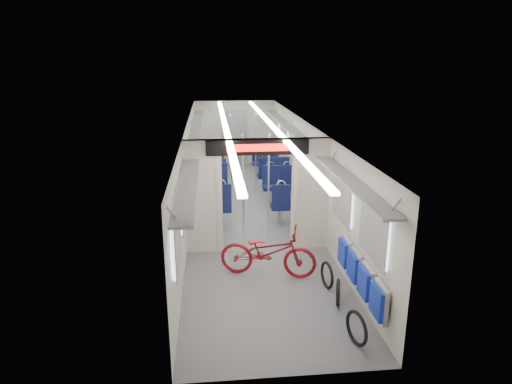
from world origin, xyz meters
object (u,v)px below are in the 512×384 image
seat_bay_near_right (284,191)px  stanchion_near_right (269,187)px  bike_hoop_c (327,276)px  stanchion_far_left (231,155)px  bicycle (268,252)px  flip_bench (360,274)px  seat_bay_far_right (269,164)px  stanchion_far_right (256,154)px  bike_hoop_a (356,330)px  seat_bay_far_left (210,166)px  bike_hoop_b (338,294)px  seat_bay_near_left (211,191)px  stanchion_near_left (243,187)px

seat_bay_near_right → stanchion_near_right: bearing=-110.1°
bike_hoop_c → stanchion_far_left: size_ratio=0.21×
bicycle → flip_bench: bicycle is taller
seat_bay_far_right → stanchion_far_right: 1.46m
bicycle → stanchion_far_left: (-0.40, 5.17, 0.69)m
bike_hoop_a → stanchion_near_right: 4.19m
seat_bay_far_left → seat_bay_far_right: size_ratio=1.01×
seat_bay_far_left → stanchion_far_left: stanchion_far_left is taller
bike_hoop_b → stanchion_far_right: bearing=96.0°
bicycle → bike_hoop_c: bicycle is taller
seat_bay_near_right → seat_bay_far_right: size_ratio=0.97×
seat_bay_near_right → stanchion_far_right: 1.92m
stanchion_far_right → flip_bench: bearing=-81.5°
seat_bay_near_left → stanchion_near_left: bearing=-68.2°
bike_hoop_c → stanchion_far_right: bearing=96.2°
seat_bay_far_left → stanchion_far_left: 1.55m
bicycle → seat_bay_near_left: (-1.01, 3.63, 0.11)m
bike_hoop_a → seat_bay_near_left: seat_bay_near_left is taller
bike_hoop_a → seat_bay_far_left: (-1.96, 8.66, 0.32)m
bicycle → seat_bay_near_left: bearing=31.1°
bike_hoop_a → seat_bay_far_right: bearing=90.6°
seat_bay_far_right → flip_bench: bearing=-86.9°
seat_bay_near_left → bike_hoop_b: bearing=-67.4°
seat_bay_far_left → bicycle: bearing=-81.1°
stanchion_near_right → seat_bay_near_right: bearing=69.9°
bike_hoop_a → flip_bench: bearing=70.5°
bike_hoop_c → stanchion_far_right: stanchion_far_right is taller
bike_hoop_c → seat_bay_far_right: (-0.09, 7.06, 0.34)m
bike_hoop_c → seat_bay_far_left: (-1.96, 7.03, 0.34)m
stanchion_near_left → seat_bay_far_right: bearing=75.8°
seat_bay_near_left → bike_hoop_a: bearing=-71.4°
bike_hoop_a → bike_hoop_c: bike_hoop_a is taller
seat_bay_far_right → bike_hoop_c: bearing=-89.3°
flip_bench → bike_hoop_c: 0.85m
bike_hoop_b → seat_bay_far_right: bearing=90.9°
stanchion_near_right → stanchion_far_right: bearing=88.8°
seat_bay_near_left → seat_bay_far_right: 3.42m
seat_bay_near_left → bicycle: bearing=-74.5°
bicycle → seat_bay_near_right: (0.86, 3.54, 0.08)m
seat_bay_near_right → seat_bay_far_left: seat_bay_far_left is taller
bicycle → seat_bay_far_left: bearing=24.4°
seat_bay_far_right → seat_bay_far_left: bearing=-179.2°
bicycle → stanchion_far_left: stanchion_far_left is taller
bike_hoop_c → stanchion_near_left: size_ratio=0.21×
seat_bay_far_left → seat_bay_far_right: 1.87m
stanchion_near_left → seat_bay_near_right: bearing=55.0°
bicycle → stanchion_near_right: stanchion_near_right is taller
seat_bay_near_right → stanchion_near_left: stanchion_near_left is taller
bicycle → stanchion_near_left: stanchion_near_left is taller
bike_hoop_c → stanchion_far_right: (-0.64, 5.85, 0.94)m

